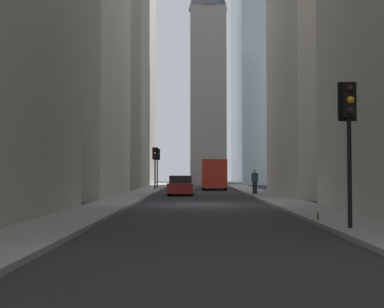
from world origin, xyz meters
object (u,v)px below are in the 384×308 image
at_px(delivery_truck, 214,174).
at_px(traffic_light_midblock, 157,159).
at_px(pedestrian, 255,180).
at_px(traffic_light_foreground, 349,120).
at_px(traffic_light_far_junction, 155,158).
at_px(discarded_bottle, 318,216).
at_px(sedan_red, 181,186).

relative_size(delivery_truck, traffic_light_midblock, 1.70).
xyz_separation_m(delivery_truck, traffic_light_midblock, (0.59, 5.44, 1.48)).
relative_size(delivery_truck, pedestrian, 3.72).
height_order(traffic_light_foreground, traffic_light_far_junction, traffic_light_foreground).
relative_size(traffic_light_far_junction, discarded_bottle, 13.95).
bearing_deg(traffic_light_far_junction, sedan_red, -163.65).
bearing_deg(pedestrian, sedan_red, 84.36).
bearing_deg(traffic_light_foreground, traffic_light_far_junction, 13.93).
xyz_separation_m(traffic_light_midblock, discarded_bottle, (-32.90, -7.66, -2.69)).
xyz_separation_m(delivery_truck, sedan_red, (-11.76, 2.80, -0.80)).
relative_size(sedan_red, traffic_light_far_junction, 1.14).
bearing_deg(discarded_bottle, sedan_red, 13.72).
bearing_deg(delivery_truck, pedestrian, -168.44).
xyz_separation_m(delivery_truck, pedestrian, (-12.29, -2.51, -0.38)).
relative_size(traffic_light_midblock, traffic_light_far_junction, 1.01).
bearing_deg(traffic_light_foreground, discarded_bottle, 6.77).
bearing_deg(traffic_light_foreground, traffic_light_midblock, 12.67).
bearing_deg(sedan_red, pedestrian, -95.64).
relative_size(sedan_red, discarded_bottle, 15.93).
height_order(traffic_light_midblock, pedestrian, traffic_light_midblock).
xyz_separation_m(sedan_red, traffic_light_foreground, (-23.02, -5.31, 2.45)).
relative_size(traffic_light_far_junction, pedestrian, 2.17).
xyz_separation_m(pedestrian, discarded_bottle, (-20.03, 0.30, -0.84)).
bearing_deg(pedestrian, traffic_light_far_junction, 40.32).
distance_m(delivery_truck, traffic_light_foreground, 34.91).
bearing_deg(discarded_bottle, traffic_light_foreground, -173.23).
distance_m(delivery_truck, sedan_red, 12.12).
relative_size(traffic_light_midblock, discarded_bottle, 14.11).
bearing_deg(delivery_truck, traffic_light_foreground, -175.87).
xyz_separation_m(sedan_red, discarded_bottle, (-20.56, -5.02, -0.42)).
bearing_deg(traffic_light_midblock, delivery_truck, -96.16).
distance_m(sedan_red, pedestrian, 5.36).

